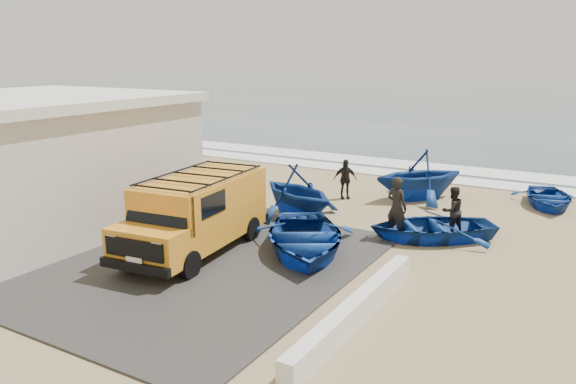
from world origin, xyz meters
The scene contains 16 objects.
ground centered at (0.00, 0.00, 0.00)m, with size 160.00×160.00×0.00m, color #A1875D.
slab centered at (-2.00, -2.00, 0.03)m, with size 12.00×10.00×0.05m, color #393634.
ocean centered at (0.00, 56.00, 0.00)m, with size 180.00×88.00×0.01m, color #385166.
surf_line centered at (0.00, 12.00, 0.03)m, with size 180.00×1.60×0.06m, color white.
surf_wash centered at (0.00, 14.50, 0.02)m, with size 180.00×2.20×0.04m, color white.
building centered at (-7.50, -2.00, 2.16)m, with size 8.40×9.40×4.30m.
parapet centered at (5.00, -3.00, 0.28)m, with size 0.35×6.00×0.55m, color silver.
van centered at (-0.78, -1.22, 1.22)m, with size 2.60×5.47×2.26m.
boat_near_left centered at (1.97, 0.19, 0.47)m, with size 3.27×4.58×0.95m, color #133E95.
boat_near_right centered at (4.76, 3.31, 0.40)m, with size 2.77×3.88×0.80m, color #133E95.
boat_mid_left centered at (-0.07, 3.39, 0.93)m, with size 3.05×3.53×1.86m, color #133E95.
boat_far_left centered at (2.87, 7.97, 0.99)m, with size 3.25×3.76×1.98m, color #133E95.
boat_far_right centered at (7.44, 9.34, 0.35)m, with size 2.38×3.33×0.69m, color #133E95.
fisherman_front centered at (3.74, 2.97, 0.97)m, with size 0.71×0.46×1.94m, color black.
fisherman_middle centered at (5.18, 4.13, 0.78)m, with size 0.76×0.59×1.56m, color black.
fisherman_back centered at (0.32, 6.55, 0.80)m, with size 0.93×0.39×1.59m, color black.
Camera 1 is at (9.34, -13.26, 5.61)m, focal length 35.00 mm.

